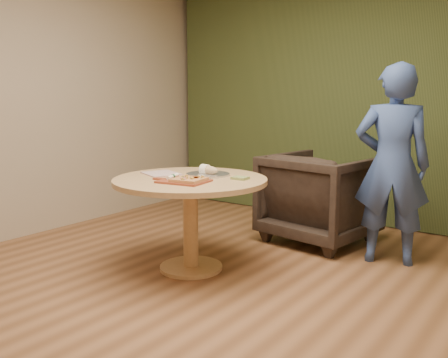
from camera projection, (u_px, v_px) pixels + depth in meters
room_shell at (192, 95)px, 3.02m from camera, size 5.04×6.04×2.84m
curtain at (364, 95)px, 5.34m from camera, size 4.80×0.14×2.78m
pedestal_table at (190, 196)px, 3.96m from camera, size 1.22×1.22×0.75m
pizza_paddle at (183, 181)px, 3.75m from camera, size 0.46×0.33×0.01m
flatbread_pizza at (189, 180)px, 3.71m from camera, size 0.25×0.25×0.04m
cutlery_roll at (173, 176)px, 3.83m from camera, size 0.08×0.20×0.03m
newspaper at (161, 174)px, 4.13m from camera, size 0.37×0.35×0.01m
serving_tray at (208, 174)px, 4.07m from camera, size 0.36×0.36×0.02m
bread_roll at (207, 170)px, 4.07m from camera, size 0.19×0.09×0.09m
green_packet at (240, 178)px, 3.88m from camera, size 0.12×0.10×0.02m
armchair at (320, 193)px, 4.77m from camera, size 1.03×0.98×0.94m
person_standing at (392, 165)px, 4.10m from camera, size 0.70×0.57×1.66m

